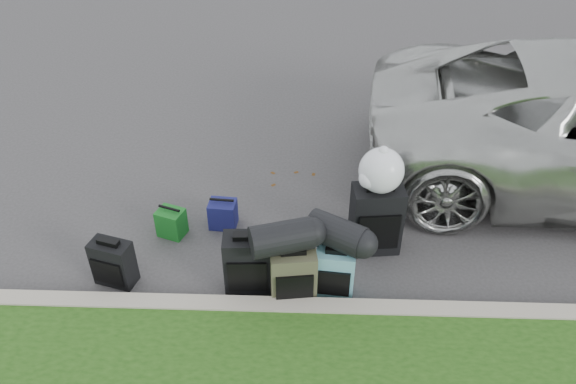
{
  "coord_description": "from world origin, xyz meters",
  "views": [
    {
      "loc": [
        0.06,
        -4.55,
        4.09
      ],
      "look_at": [
        -0.1,
        0.2,
        0.55
      ],
      "focal_mm": 35.0,
      "sensor_mm": 36.0,
      "label": 1
    }
  ],
  "objects_px": {
    "suitcase_large_black_left": "(248,264)",
    "suitcase_olive": "(293,276)",
    "suitcase_teal": "(335,273)",
    "tote_green": "(171,223)",
    "tote_navy": "(223,214)",
    "suitcase_small_black": "(113,263)",
    "suitcase_large_black_right": "(376,219)"
  },
  "relations": [
    {
      "from": "tote_green",
      "to": "suitcase_teal",
      "type": "bearing_deg",
      "value": -5.13
    },
    {
      "from": "suitcase_small_black",
      "to": "tote_navy",
      "type": "relative_size",
      "value": 1.55
    },
    {
      "from": "suitcase_olive",
      "to": "tote_green",
      "type": "relative_size",
      "value": 1.84
    },
    {
      "from": "suitcase_small_black",
      "to": "suitcase_teal",
      "type": "xyz_separation_m",
      "value": [
        2.17,
        -0.08,
        0.02
      ]
    },
    {
      "from": "tote_green",
      "to": "tote_navy",
      "type": "xyz_separation_m",
      "value": [
        0.55,
        0.17,
        0.0
      ]
    },
    {
      "from": "suitcase_small_black",
      "to": "tote_green",
      "type": "relative_size",
      "value": 1.55
    },
    {
      "from": "suitcase_small_black",
      "to": "suitcase_olive",
      "type": "xyz_separation_m",
      "value": [
        1.77,
        -0.16,
        0.05
      ]
    },
    {
      "from": "suitcase_small_black",
      "to": "suitcase_large_black_right",
      "type": "distance_m",
      "value": 2.68
    },
    {
      "from": "suitcase_teal",
      "to": "tote_green",
      "type": "bearing_deg",
      "value": 160.78
    },
    {
      "from": "suitcase_teal",
      "to": "tote_green",
      "type": "distance_m",
      "value": 1.94
    },
    {
      "from": "suitcase_large_black_left",
      "to": "tote_navy",
      "type": "xyz_separation_m",
      "value": [
        -0.37,
        0.95,
        -0.17
      ]
    },
    {
      "from": "suitcase_large_black_left",
      "to": "tote_navy",
      "type": "relative_size",
      "value": 2.04
    },
    {
      "from": "suitcase_teal",
      "to": "tote_navy",
      "type": "height_order",
      "value": "suitcase_teal"
    },
    {
      "from": "tote_green",
      "to": "tote_navy",
      "type": "bearing_deg",
      "value": 36.75
    },
    {
      "from": "suitcase_large_black_left",
      "to": "suitcase_olive",
      "type": "xyz_separation_m",
      "value": [
        0.44,
        -0.12,
        -0.03
      ]
    },
    {
      "from": "suitcase_small_black",
      "to": "suitcase_large_black_right",
      "type": "relative_size",
      "value": 0.64
    },
    {
      "from": "suitcase_small_black",
      "to": "suitcase_olive",
      "type": "bearing_deg",
      "value": 10.89
    },
    {
      "from": "suitcase_large_black_left",
      "to": "tote_green",
      "type": "height_order",
      "value": "suitcase_large_black_left"
    },
    {
      "from": "suitcase_large_black_left",
      "to": "suitcase_olive",
      "type": "relative_size",
      "value": 1.11
    },
    {
      "from": "suitcase_large_black_right",
      "to": "tote_green",
      "type": "xyz_separation_m",
      "value": [
        -2.2,
        0.14,
        -0.23
      ]
    },
    {
      "from": "suitcase_small_black",
      "to": "suitcase_large_black_left",
      "type": "height_order",
      "value": "suitcase_large_black_left"
    },
    {
      "from": "suitcase_small_black",
      "to": "tote_green",
      "type": "xyz_separation_m",
      "value": [
        0.41,
        0.74,
        -0.09
      ]
    },
    {
      "from": "suitcase_small_black",
      "to": "suitcase_large_black_left",
      "type": "bearing_deg",
      "value": 14.11
    },
    {
      "from": "suitcase_small_black",
      "to": "suitcase_olive",
      "type": "relative_size",
      "value": 0.84
    },
    {
      "from": "suitcase_teal",
      "to": "tote_navy",
      "type": "xyz_separation_m",
      "value": [
        -1.21,
        0.98,
        -0.1
      ]
    },
    {
      "from": "suitcase_olive",
      "to": "tote_navy",
      "type": "height_order",
      "value": "suitcase_olive"
    },
    {
      "from": "suitcase_small_black",
      "to": "suitcase_large_black_right",
      "type": "height_order",
      "value": "suitcase_large_black_right"
    },
    {
      "from": "suitcase_large_black_left",
      "to": "suitcase_olive",
      "type": "distance_m",
      "value": 0.45
    },
    {
      "from": "suitcase_teal",
      "to": "suitcase_large_black_right",
      "type": "distance_m",
      "value": 0.81
    },
    {
      "from": "suitcase_large_black_left",
      "to": "suitcase_olive",
      "type": "bearing_deg",
      "value": -17.48
    },
    {
      "from": "suitcase_large_black_right",
      "to": "tote_navy",
      "type": "xyz_separation_m",
      "value": [
        -1.65,
        0.31,
        -0.23
      ]
    },
    {
      "from": "suitcase_large_black_left",
      "to": "suitcase_teal",
      "type": "distance_m",
      "value": 0.84
    }
  ]
}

